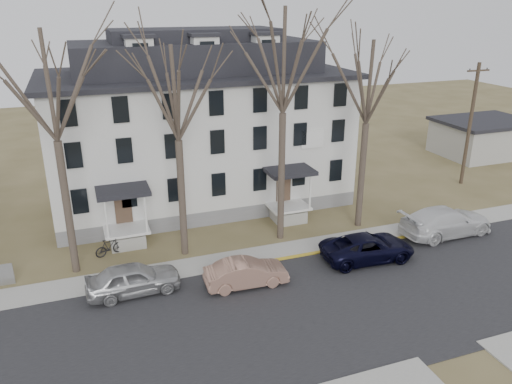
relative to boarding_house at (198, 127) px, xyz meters
name	(u,v)px	position (x,y,z in m)	size (l,w,h in m)	color
ground	(344,333)	(2.00, -17.95, -5.38)	(120.00, 120.00, 0.00)	brown
main_road	(324,309)	(2.00, -15.95, -5.38)	(120.00, 10.00, 0.04)	#27272A
far_sidewalk	(276,253)	(2.00, -9.95, -5.38)	(120.00, 2.00, 0.08)	#A09F97
yellow_curb	(359,246)	(7.00, -10.85, -5.38)	(14.00, 0.25, 0.06)	gold
boarding_house	(198,127)	(0.00, 0.00, 0.00)	(20.80, 12.36, 12.05)	slate
distant_building	(483,137)	(28.00, 2.05, -3.70)	(8.50, 6.50, 3.35)	#A09F97
tree_far_left	(48,78)	(-9.00, -8.15, 4.96)	(8.40, 8.40, 13.72)	#473B31
tree_mid_left	(176,87)	(-3.00, -8.15, 4.22)	(7.80, 7.80, 12.74)	#473B31
tree_center	(284,53)	(3.00, -8.15, 5.71)	(9.00, 9.00, 14.70)	#473B31
tree_mid_right	(370,76)	(8.50, -8.15, 4.22)	(7.80, 7.80, 12.74)	#473B31
utility_pole_far	(470,123)	(20.50, -3.95, -0.47)	(2.00, 0.28, 9.50)	#3D3023
car_silver	(133,279)	(-6.30, -11.49, -4.59)	(1.86, 4.62, 1.57)	#ADADAF
car_tan	(246,274)	(-0.80, -12.73, -4.68)	(1.49, 4.26, 1.40)	#9F7361
car_navy	(368,248)	(6.53, -12.44, -4.64)	(2.44, 5.29, 1.47)	black
car_white	(446,222)	(12.85, -11.28, -4.50)	(2.46, 6.06, 1.76)	silver
bicycle_left	(122,237)	(-6.26, -5.60, -4.95)	(0.57, 1.62, 0.85)	black
bicycle_right	(109,248)	(-7.12, -6.98, -4.87)	(0.48, 1.70, 1.02)	black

